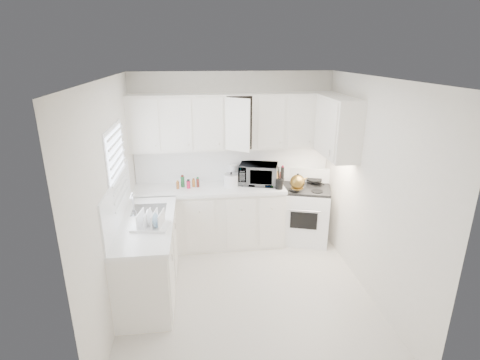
{
  "coord_description": "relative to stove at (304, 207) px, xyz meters",
  "views": [
    {
      "loc": [
        -0.56,
        -3.94,
        2.87
      ],
      "look_at": [
        0.0,
        0.7,
        1.25
      ],
      "focal_mm": 27.89,
      "sensor_mm": 36.0,
      "label": 1
    }
  ],
  "objects": [
    {
      "name": "floor",
      "position": [
        -1.08,
        -1.26,
        -0.57
      ],
      "size": [
        3.2,
        3.2,
        0.0
      ],
      "primitive_type": "plane",
      "color": "beige",
      "rests_on": "ground"
    },
    {
      "name": "ceiling",
      "position": [
        -1.08,
        -1.26,
        2.03
      ],
      "size": [
        3.2,
        3.2,
        0.0
      ],
      "primitive_type": "plane",
      "rotation": [
        3.14,
        0.0,
        0.0
      ],
      "color": "white",
      "rests_on": "ground"
    },
    {
      "name": "wall_back",
      "position": [
        -1.08,
        0.34,
        0.73
      ],
      "size": [
        3.0,
        0.0,
        3.0
      ],
      "primitive_type": "plane",
      "rotation": [
        1.57,
        0.0,
        0.0
      ],
      "color": "silver",
      "rests_on": "ground"
    },
    {
      "name": "wall_front",
      "position": [
        -1.08,
        -2.86,
        0.73
      ],
      "size": [
        3.0,
        0.0,
        3.0
      ],
      "primitive_type": "plane",
      "rotation": [
        -1.57,
        0.0,
        0.0
      ],
      "color": "silver",
      "rests_on": "ground"
    },
    {
      "name": "wall_left",
      "position": [
        -2.58,
        -1.26,
        0.73
      ],
      "size": [
        0.0,
        3.2,
        3.2
      ],
      "primitive_type": "plane",
      "rotation": [
        1.57,
        0.0,
        1.57
      ],
      "color": "silver",
      "rests_on": "ground"
    },
    {
      "name": "wall_right",
      "position": [
        0.42,
        -1.26,
        0.73
      ],
      "size": [
        0.0,
        3.2,
        3.2
      ],
      "primitive_type": "plane",
      "rotation": [
        1.57,
        0.0,
        -1.57
      ],
      "color": "silver",
      "rests_on": "ground"
    },
    {
      "name": "window_blinds",
      "position": [
        -2.56,
        -0.91,
        0.98
      ],
      "size": [
        0.06,
        0.96,
        1.06
      ],
      "primitive_type": null,
      "color": "white",
      "rests_on": "wall_left"
    },
    {
      "name": "lower_cabinets_back",
      "position": [
        -1.47,
        0.04,
        -0.12
      ],
      "size": [
        2.22,
        0.6,
        0.9
      ],
      "primitive_type": null,
      "color": "silver",
      "rests_on": "floor"
    },
    {
      "name": "lower_cabinets_left",
      "position": [
        -2.28,
        -1.06,
        -0.12
      ],
      "size": [
        0.6,
        1.6,
        0.9
      ],
      "primitive_type": null,
      "color": "silver",
      "rests_on": "floor"
    },
    {
      "name": "countertop_back",
      "position": [
        -1.47,
        0.03,
        0.36
      ],
      "size": [
        2.24,
        0.64,
        0.05
      ],
      "primitive_type": "cube",
      "color": "white",
      "rests_on": "lower_cabinets_back"
    },
    {
      "name": "countertop_left",
      "position": [
        -2.27,
        -1.06,
        0.36
      ],
      "size": [
        0.64,
        1.62,
        0.05
      ],
      "primitive_type": "cube",
      "color": "white",
      "rests_on": "lower_cabinets_left"
    },
    {
      "name": "backsplash_back",
      "position": [
        -1.08,
        0.33,
        0.66
      ],
      "size": [
        2.98,
        0.02,
        0.55
      ],
      "primitive_type": "cube",
      "color": "white",
      "rests_on": "wall_back"
    },
    {
      "name": "backsplash_left",
      "position": [
        -2.57,
        -1.06,
        0.66
      ],
      "size": [
        0.02,
        1.6,
        0.55
      ],
      "primitive_type": "cube",
      "color": "white",
      "rests_on": "wall_left"
    },
    {
      "name": "upper_cabinets_back",
      "position": [
        -1.08,
        0.18,
        0.93
      ],
      "size": [
        3.0,
        0.33,
        0.8
      ],
      "primitive_type": null,
      "color": "silver",
      "rests_on": "wall_back"
    },
    {
      "name": "upper_cabinets_right",
      "position": [
        0.25,
        -0.44,
        0.93
      ],
      "size": [
        0.33,
        0.9,
        0.8
      ],
      "primitive_type": null,
      "color": "silver",
      "rests_on": "wall_right"
    },
    {
      "name": "sink",
      "position": [
        -2.27,
        -0.71,
        0.5
      ],
      "size": [
        0.42,
        0.38,
        0.3
      ],
      "primitive_type": null,
      "color": "gray",
      "rests_on": "countertop_left"
    },
    {
      "name": "stove",
      "position": [
        0.0,
        0.0,
        0.0
      ],
      "size": [
        0.89,
        0.8,
        1.14
      ],
      "primitive_type": null,
      "rotation": [
        0.0,
        0.0,
        -0.31
      ],
      "color": "white",
      "rests_on": "floor"
    },
    {
      "name": "tea_kettle",
      "position": [
        -0.18,
        -0.16,
        0.49
      ],
      "size": [
        0.28,
        0.24,
        0.25
      ],
      "primitive_type": null,
      "rotation": [
        0.0,
        0.0,
        -0.07
      ],
      "color": "olive",
      "rests_on": "stove"
    },
    {
      "name": "frying_pan",
      "position": [
        0.18,
        0.16,
        0.39
      ],
      "size": [
        0.34,
        0.46,
        0.04
      ],
      "primitive_type": null,
      "rotation": [
        0.0,
        0.0,
        0.26
      ],
      "color": "black",
      "rests_on": "stove"
    },
    {
      "name": "microwave",
      "position": [
        -0.72,
        0.1,
        0.57
      ],
      "size": [
        0.63,
        0.45,
        0.38
      ],
      "primitive_type": "imported",
      "rotation": [
        0.0,
        0.0,
        -0.27
      ],
      "color": "gray",
      "rests_on": "countertop_back"
    },
    {
      "name": "rice_cooker",
      "position": [
        -1.14,
        0.05,
        0.49
      ],
      "size": [
        0.26,
        0.26,
        0.21
      ],
      "primitive_type": null,
      "rotation": [
        0.0,
        0.0,
        -0.25
      ],
      "color": "white",
      "rests_on": "countertop_back"
    },
    {
      "name": "paper_towel",
      "position": [
        -1.09,
        0.26,
        0.52
      ],
      "size": [
        0.12,
        0.12,
        0.27
      ],
      "primitive_type": "cylinder",
      "color": "white",
      "rests_on": "countertop_back"
    },
    {
      "name": "utensil_crock",
      "position": [
        -0.46,
        -0.16,
        0.56
      ],
      "size": [
        0.12,
        0.12,
        0.35
      ],
      "primitive_type": null,
      "rotation": [
        0.0,
        0.0,
        -0.01
      ],
      "color": "black",
      "rests_on": "countertop_back"
    },
    {
      "name": "dish_rack",
      "position": [
        -2.2,
        -1.24,
        0.49
      ],
      "size": [
        0.45,
        0.37,
        0.22
      ],
      "primitive_type": null,
      "rotation": [
        0.0,
        0.0,
        -0.17
      ],
      "color": "white",
      "rests_on": "countertop_left"
    },
    {
      "name": "spice_left_0",
      "position": [
        -1.93,
        0.16,
        0.45
      ],
      "size": [
        0.06,
        0.06,
        0.13
      ],
      "primitive_type": "cylinder",
      "color": "brown",
      "rests_on": "countertop_back"
    },
    {
      "name": "spice_left_1",
      "position": [
        -1.86,
        0.07,
        0.45
      ],
      "size": [
        0.06,
        0.06,
        0.13
      ],
      "primitive_type": "cylinder",
      "color": "#216434",
      "rests_on": "countertop_back"
    },
    {
      "name": "spice_left_2",
      "position": [
        -1.78,
        0.16,
        0.45
      ],
      "size": [
        0.06,
        0.06,
        0.13
      ],
      "primitive_type": "cylinder",
      "color": "#C2193F",
      "rests_on": "countertop_back"
    },
    {
      "name": "spice_left_3",
      "position": [
        -1.71,
        0.07,
        0.45
      ],
      "size": [
        0.06,
        0.06,
        0.13
      ],
      "primitive_type": "cylinder",
      "color": "#C97C2F",
      "rests_on": "countertop_back"
    },
    {
      "name": "spice_left_4",
      "position": [
        -1.63,
        0.16,
        0.45
      ],
      "size": [
        0.06,
        0.06,
        0.13
      ],
      "primitive_type": "cylinder",
      "color": "#5E231B",
      "rests_on": "countertop_back"
    },
    {
      "name": "sauce_right_0",
      "position": [
        -0.5,
        0.2,
        0.48
      ],
      "size": [
        0.06,
        0.06,
        0.19
      ],
      "primitive_type": "cylinder",
      "color": "#C2193F",
      "rests_on": "countertop_back"
    },
    {
      "name": "sauce_right_1",
      "position": [
        -0.45,
        0.14,
        0.48
      ],
      "size": [
        0.06,
        0.06,
        0.19
      ],
      "primitive_type": "cylinder",
      "color": "#C97C2F",
      "rests_on": "countertop_back"
    },
    {
      "name": "sauce_right_2",
      "position": [
        -0.39,
        0.2,
        0.48
      ],
      "size": [
        0.06,
        0.06,
        0.19
      ],
      "primitive_type": "cylinder",
      "color": "#5E231B",
      "rests_on": "countertop_back"
    },
    {
      "name": "sauce_right_3",
      "position": [
        -0.34,
        0.14,
        0.48
      ],
      "size": [
        0.06,
        0.06,
        0.19
      ],
      "primitive_type": "cylinder",
      "color": "black",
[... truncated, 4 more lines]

